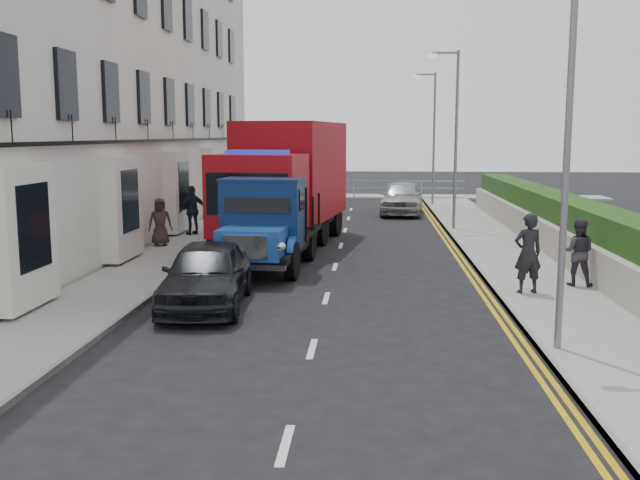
% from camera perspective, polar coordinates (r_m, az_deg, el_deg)
% --- Properties ---
extents(ground, '(120.00, 120.00, 0.00)m').
position_cam_1_polar(ground, '(14.82, 0.01, -6.44)').
color(ground, black).
rests_on(ground, ground).
extents(pavement_west, '(2.40, 38.00, 0.12)m').
position_cam_1_polar(pavement_west, '(24.40, -10.72, -0.54)').
color(pavement_west, gray).
rests_on(pavement_west, ground).
extents(pavement_east, '(2.60, 38.00, 0.12)m').
position_cam_1_polar(pavement_east, '(23.97, 14.34, -0.81)').
color(pavement_east, gray).
rests_on(pavement_east, ground).
extents(promenade, '(30.00, 2.50, 0.12)m').
position_cam_1_polar(promenade, '(43.46, 2.76, 3.50)').
color(promenade, gray).
rests_on(promenade, ground).
extents(sea_plane, '(120.00, 120.00, 0.00)m').
position_cam_1_polar(sea_plane, '(74.39, 3.35, 5.51)').
color(sea_plane, slate).
rests_on(sea_plane, ground).
extents(terrace_west, '(6.31, 30.20, 14.25)m').
position_cam_1_polar(terrace_west, '(29.43, -17.38, 14.63)').
color(terrace_west, white).
rests_on(terrace_west, ground).
extents(garden_east, '(1.45, 28.00, 1.75)m').
position_cam_1_polar(garden_east, '(24.27, 18.86, 1.11)').
color(garden_east, '#B2AD9E').
rests_on(garden_east, ground).
extents(seafront_railing, '(13.00, 0.08, 1.11)m').
position_cam_1_polar(seafront_railing, '(42.62, 2.74, 4.10)').
color(seafront_railing, '#59B2A5').
rests_on(seafront_railing, ground).
extents(lamp_near, '(1.23, 0.18, 7.00)m').
position_cam_1_polar(lamp_near, '(12.68, 18.73, 8.85)').
color(lamp_near, slate).
rests_on(lamp_near, ground).
extents(lamp_mid, '(1.23, 0.18, 7.00)m').
position_cam_1_polar(lamp_mid, '(28.46, 10.60, 8.69)').
color(lamp_mid, slate).
rests_on(lamp_mid, ground).
extents(lamp_far, '(1.23, 0.18, 7.00)m').
position_cam_1_polar(lamp_far, '(38.42, 8.93, 8.63)').
color(lamp_far, slate).
rests_on(lamp_far, ground).
extents(bedford_lorry, '(2.53, 5.61, 2.59)m').
position_cam_1_polar(bedford_lorry, '(19.71, -4.47, 0.79)').
color(bedford_lorry, black).
rests_on(bedford_lorry, ground).
extents(red_lorry, '(3.87, 8.38, 4.23)m').
position_cam_1_polar(red_lorry, '(24.48, -2.73, 4.79)').
color(red_lorry, black).
rests_on(red_lorry, ground).
extents(parked_car_front, '(2.04, 4.44, 1.48)m').
position_cam_1_polar(parked_car_front, '(16.01, -9.07, -2.72)').
color(parked_car_front, black).
rests_on(parked_car_front, ground).
extents(parked_car_mid, '(2.17, 4.77, 1.52)m').
position_cam_1_polar(parked_car_mid, '(24.95, -6.60, 1.37)').
color(parked_car_mid, '#5F9ECC').
rests_on(parked_car_mid, ground).
extents(parked_car_rear, '(1.90, 4.34, 1.24)m').
position_cam_1_polar(parked_car_rear, '(27.39, -3.52, 1.75)').
color(parked_car_rear, '#9D9CA1').
rests_on(parked_car_rear, ground).
extents(seafront_car_left, '(3.40, 5.36, 1.38)m').
position_cam_1_polar(seafront_car_left, '(37.64, -1.08, 3.70)').
color(seafront_car_left, black).
rests_on(seafront_car_left, ground).
extents(seafront_car_right, '(2.32, 4.88, 1.61)m').
position_cam_1_polar(seafront_car_right, '(34.45, 6.57, 3.40)').
color(seafront_car_right, '#A2A2A7').
rests_on(seafront_car_right, ground).
extents(pedestrian_east_near, '(0.78, 0.61, 1.89)m').
position_cam_1_polar(pedestrian_east_near, '(17.32, 16.30, -1.02)').
color(pedestrian_east_near, black).
rests_on(pedestrian_east_near, pavement_east).
extents(pedestrian_east_far, '(0.95, 0.83, 1.66)m').
position_cam_1_polar(pedestrian_east_far, '(18.57, 19.92, -0.92)').
color(pedestrian_east_far, '#37303B').
rests_on(pedestrian_east_far, pavement_east).
extents(pedestrian_west_near, '(1.09, 1.04, 1.82)m').
position_cam_1_polar(pedestrian_west_near, '(26.79, -10.15, 2.37)').
color(pedestrian_west_near, '#1A252F').
rests_on(pedestrian_west_near, pavement_west).
extents(pedestrian_west_far, '(0.91, 0.76, 1.59)m').
position_cam_1_polar(pedestrian_west_far, '(24.36, -12.68, 1.43)').
color(pedestrian_west_far, '#382B28').
rests_on(pedestrian_west_far, pavement_west).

